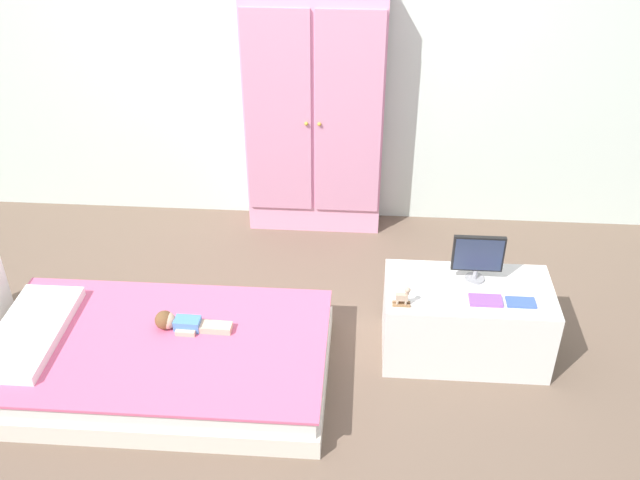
{
  "coord_description": "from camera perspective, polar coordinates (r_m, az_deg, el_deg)",
  "views": [
    {
      "loc": [
        0.42,
        -2.73,
        2.59
      ],
      "look_at": [
        0.2,
        0.41,
        0.53
      ],
      "focal_mm": 40.06,
      "sensor_mm": 36.0,
      "label": 1
    }
  ],
  "objects": [
    {
      "name": "ground_plane",
      "position": [
        3.79,
        -3.49,
        -10.09
      ],
      "size": [
        10.0,
        10.0,
        0.02
      ],
      "primitive_type": "cube",
      "color": "brown"
    },
    {
      "name": "back_wall",
      "position": [
        4.49,
        -1.55,
        17.28
      ],
      "size": [
        6.4,
        0.05,
        2.7
      ],
      "primitive_type": "cube",
      "color": "silver",
      "rests_on": "ground_plane"
    },
    {
      "name": "tv_stand",
      "position": [
        3.8,
        11.54,
        -6.32
      ],
      "size": [
        0.84,
        0.46,
        0.42
      ],
      "primitive_type": "cube",
      "color": "silver",
      "rests_on": "ground_plane"
    },
    {
      "name": "wardrobe",
      "position": [
        4.52,
        -0.45,
        9.95
      ],
      "size": [
        0.86,
        0.26,
        1.59
      ],
      "color": "#E599BC",
      "rests_on": "ground_plane"
    },
    {
      "name": "book_purple",
      "position": [
        3.6,
        13.08,
        -4.72
      ],
      "size": [
        0.16,
        0.09,
        0.02
      ],
      "primitive_type": "cube",
      "color": "#8E51B2",
      "rests_on": "tv_stand"
    },
    {
      "name": "bed",
      "position": [
        3.74,
        -12.65,
        -9.24
      ],
      "size": [
        1.69,
        0.96,
        0.23
      ],
      "color": "silver",
      "rests_on": "ground_plane"
    },
    {
      "name": "pillow",
      "position": [
        3.87,
        -22.17,
        -6.78
      ],
      "size": [
        0.32,
        0.69,
        0.05
      ],
      "primitive_type": "cube",
      "color": "white",
      "rests_on": "bed"
    },
    {
      "name": "rocking_horse_toy",
      "position": [
        3.48,
        6.67,
        -4.56
      ],
      "size": [
        0.09,
        0.04,
        0.11
      ],
      "color": "#8E6642",
      "rests_on": "tv_stand"
    },
    {
      "name": "doll",
      "position": [
        3.7,
        -11.2,
        -6.45
      ],
      "size": [
        0.39,
        0.14,
        0.1
      ],
      "color": "#4C84C6",
      "rests_on": "bed"
    },
    {
      "name": "tv_monitor",
      "position": [
        3.66,
        12.51,
        -1.23
      ],
      "size": [
        0.26,
        0.1,
        0.26
      ],
      "color": "#99999E",
      "rests_on": "tv_stand"
    },
    {
      "name": "book_blue",
      "position": [
        3.63,
        15.75,
        -4.82
      ],
      "size": [
        0.14,
        0.08,
        0.01
      ],
      "primitive_type": "cube",
      "color": "blue",
      "rests_on": "tv_stand"
    }
  ]
}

